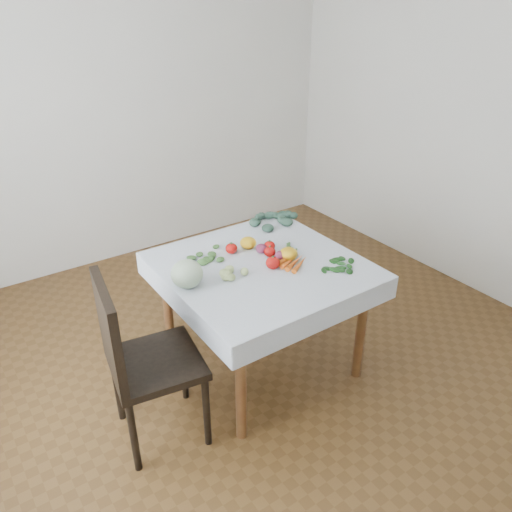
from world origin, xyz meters
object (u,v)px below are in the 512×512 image
Objects in this scene: heirloom_back at (248,243)px; table at (262,279)px; chair at (137,355)px; cabbage at (187,274)px; carrot_bunch at (292,260)px.

table is at bearing -103.02° from heirloom_back.
chair is 0.50m from cabbage.
chair is at bearing -176.71° from carrot_bunch.
heirloom_back is at bearing 21.57° from chair.
cabbage reaches higher than carrot_bunch.
carrot_bunch is (0.11, -0.31, -0.02)m from heirloom_back.
chair is at bearing -156.64° from cabbage.
table is 0.27m from heirloom_back.
table is at bearing -3.10° from cabbage.
cabbage is 0.77× the size of carrot_bunch.
table is 9.60× the size of heirloom_back.
table is at bearing 9.35° from chair.
cabbage reaches higher than table.
table is 0.89m from chair.
cabbage is at bearing 23.36° from chair.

